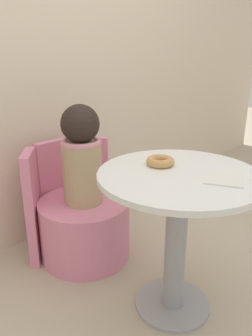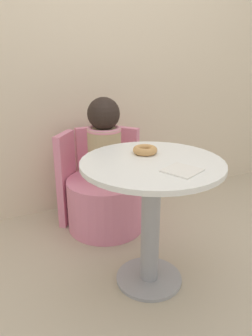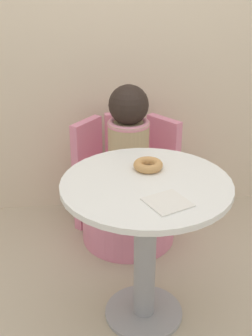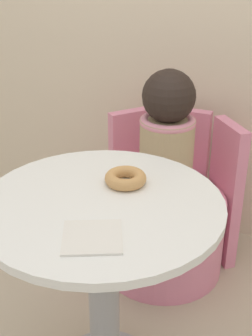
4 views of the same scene
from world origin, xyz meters
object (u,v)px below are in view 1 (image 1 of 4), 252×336
round_table (177,213)px  tub_chair (85,228)px  donut (160,161)px  child_figure (82,155)px

round_table → tub_chair: 0.71m
donut → tub_chair: bearing=93.7°
round_table → child_figure: bearing=91.0°
child_figure → donut: bearing=-86.3°
round_table → donut: (0.02, 0.12, 0.20)m
tub_chair → donut: donut is taller
round_table → tub_chair: size_ratio=1.32×
round_table → child_figure: (-0.01, 0.63, 0.13)m
round_table → tub_chair: bearing=91.0°
donut → child_figure: bearing=93.7°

